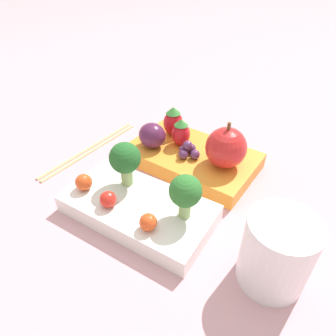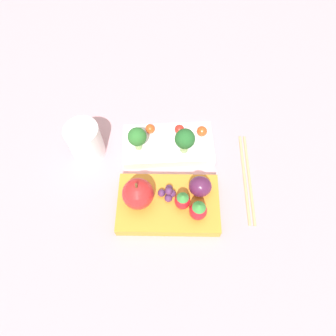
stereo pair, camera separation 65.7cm
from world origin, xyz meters
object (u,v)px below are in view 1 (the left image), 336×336
(strawberry_0, at_px, (173,121))
(grape_cluster, at_px, (189,151))
(apple, at_px, (226,148))
(plum, at_px, (152,135))
(broccoli_floret_1, at_px, (125,159))
(chopsticks_pair, at_px, (92,147))
(cherry_tomato_1, at_px, (108,199))
(bento_box_savoury, at_px, (138,208))
(strawberry_1, at_px, (181,133))
(broccoli_floret_0, at_px, (185,192))
(bento_box_fruit, at_px, (192,158))
(cherry_tomato_0, at_px, (84,182))
(cherry_tomato_2, at_px, (148,222))
(drinking_cup, at_px, (276,252))

(strawberry_0, bearing_deg, grape_cluster, 147.64)
(apple, distance_m, plum, 0.12)
(broccoli_floret_1, distance_m, chopsticks_pair, 0.16)
(apple, bearing_deg, cherry_tomato_1, 66.66)
(bento_box_savoury, height_order, cherry_tomato_1, cherry_tomato_1)
(strawberry_1, bearing_deg, broccoli_floret_1, 90.15)
(strawberry_1, relative_size, chopsticks_pair, 0.22)
(broccoli_floret_0, xyz_separation_m, apple, (0.01, -0.12, -0.01))
(bento_box_savoury, height_order, bento_box_fruit, same)
(bento_box_savoury, bearing_deg, broccoli_floret_1, -27.85)
(broccoli_floret_0, distance_m, cherry_tomato_0, 0.14)
(broccoli_floret_0, height_order, cherry_tomato_2, broccoli_floret_0)
(apple, bearing_deg, drinking_cup, 136.46)
(cherry_tomato_1, bearing_deg, chopsticks_pair, -32.93)
(bento_box_savoury, height_order, plum, plum)
(plum, height_order, chopsticks_pair, plum)
(bento_box_fruit, height_order, cherry_tomato_1, cherry_tomato_1)
(strawberry_1, xyz_separation_m, drinking_cup, (-0.21, 0.12, -0.01))
(cherry_tomato_1, height_order, plum, plum)
(drinking_cup, bearing_deg, cherry_tomato_2, 18.57)
(broccoli_floret_1, xyz_separation_m, grape_cluster, (-0.03, -0.11, -0.03))
(apple, xyz_separation_m, chopsticks_pair, (0.22, 0.07, -0.05))
(broccoli_floret_1, bearing_deg, cherry_tomato_2, 149.86)
(strawberry_0, xyz_separation_m, strawberry_1, (-0.03, 0.02, -0.00))
(cherry_tomato_2, xyz_separation_m, strawberry_0, (0.11, -0.19, 0.01))
(bento_box_savoury, xyz_separation_m, drinking_cup, (-0.17, -0.02, 0.03))
(cherry_tomato_0, bearing_deg, apple, -126.48)
(cherry_tomato_2, relative_size, drinking_cup, 0.25)
(cherry_tomato_0, distance_m, chopsticks_pair, 0.14)
(broccoli_floret_0, height_order, chopsticks_pair, broccoli_floret_0)
(plum, distance_m, chopsticks_pair, 0.12)
(apple, bearing_deg, broccoli_floret_0, 96.47)
(bento_box_savoury, distance_m, plum, 0.13)
(cherry_tomato_1, xyz_separation_m, chopsticks_pair, (0.15, -0.10, -0.03))
(strawberry_1, height_order, drinking_cup, drinking_cup)
(plum, bearing_deg, strawberry_1, -135.82)
(drinking_cup, bearing_deg, apple, -43.54)
(broccoli_floret_1, distance_m, strawberry_1, 0.13)
(cherry_tomato_1, xyz_separation_m, strawberry_1, (0.01, -0.17, 0.01))
(plum, bearing_deg, strawberry_0, -94.14)
(bento_box_fruit, bearing_deg, drinking_cup, 146.57)
(broccoli_floret_1, bearing_deg, cherry_tomato_1, 104.50)
(bento_box_savoury, bearing_deg, strawberry_0, -68.19)
(bento_box_savoury, distance_m, strawberry_1, 0.15)
(broccoli_floret_1, xyz_separation_m, plum, (0.03, -0.09, -0.02))
(cherry_tomato_0, height_order, chopsticks_pair, cherry_tomato_0)
(bento_box_fruit, xyz_separation_m, chopsticks_pair, (0.16, 0.07, -0.01))
(broccoli_floret_1, distance_m, cherry_tomato_0, 0.06)
(cherry_tomato_1, bearing_deg, plum, -71.94)
(grape_cluster, bearing_deg, cherry_tomato_0, 65.61)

